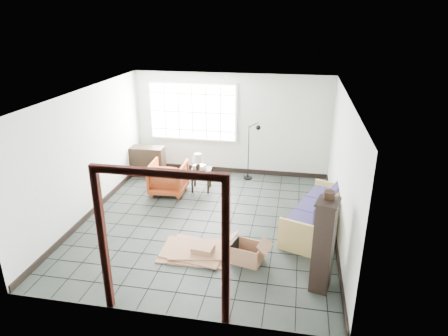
% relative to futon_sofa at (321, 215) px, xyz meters
% --- Properties ---
extents(ground, '(5.50, 5.50, 0.00)m').
position_rel_futon_sofa_xyz_m(ground, '(-2.21, -0.07, -0.33)').
color(ground, black).
rests_on(ground, ground).
extents(room_shell, '(5.02, 5.52, 2.61)m').
position_rel_futon_sofa_xyz_m(room_shell, '(-2.21, -0.04, 1.35)').
color(room_shell, silver).
rests_on(room_shell, ground).
extents(window_panel, '(2.32, 0.08, 1.52)m').
position_rel_futon_sofa_xyz_m(window_panel, '(-3.21, 2.63, 1.27)').
color(window_panel, silver).
rests_on(window_panel, ground).
extents(doorway_trim, '(1.80, 0.08, 2.20)m').
position_rel_futon_sofa_xyz_m(doorway_trim, '(-2.21, -2.77, 1.05)').
color(doorway_trim, black).
rests_on(doorway_trim, ground).
extents(futon_sofa, '(1.42, 2.19, 0.91)m').
position_rel_futon_sofa_xyz_m(futon_sofa, '(0.00, 0.00, 0.00)').
color(futon_sofa, '#AA8D4D').
rests_on(futon_sofa, ground).
extents(armchair, '(0.84, 0.79, 0.83)m').
position_rel_futon_sofa_xyz_m(armchair, '(-3.44, 1.15, 0.09)').
color(armchair, maroon).
rests_on(armchair, ground).
extents(side_table, '(0.51, 0.51, 0.52)m').
position_rel_futon_sofa_xyz_m(side_table, '(-2.72, 1.44, 0.10)').
color(side_table, black).
rests_on(side_table, ground).
extents(table_lamp, '(0.34, 0.34, 0.40)m').
position_rel_futon_sofa_xyz_m(table_lamp, '(-2.78, 1.40, 0.47)').
color(table_lamp, black).
rests_on(table_lamp, side_table).
extents(projector, '(0.31, 0.27, 0.10)m').
position_rel_futon_sofa_xyz_m(projector, '(-2.78, 1.48, 0.23)').
color(projector, silver).
rests_on(projector, side_table).
extents(floor_lamp, '(0.45, 0.29, 1.48)m').
position_rel_futon_sofa_xyz_m(floor_lamp, '(-1.61, 2.32, 0.46)').
color(floor_lamp, black).
rests_on(floor_lamp, ground).
extents(console_shelf, '(1.01, 0.43, 0.77)m').
position_rel_futon_sofa_xyz_m(console_shelf, '(-4.36, 2.06, 0.06)').
color(console_shelf, black).
rests_on(console_shelf, ground).
extents(tall_shelf, '(0.40, 0.47, 1.48)m').
position_rel_futon_sofa_xyz_m(tall_shelf, '(-0.06, -1.78, 0.43)').
color(tall_shelf, black).
rests_on(tall_shelf, ground).
extents(pot, '(0.19, 0.19, 0.11)m').
position_rel_futon_sofa_xyz_m(pot, '(-0.05, -1.71, 1.21)').
color(pot, black).
rests_on(pot, tall_shelf).
extents(open_box, '(0.86, 0.55, 0.45)m').
position_rel_futon_sofa_xyz_m(open_box, '(-1.26, -1.30, -0.17)').
color(open_box, '#9C6A4B').
rests_on(open_box, ground).
extents(cardboard_pile, '(1.25, 0.96, 0.18)m').
position_rel_futon_sofa_xyz_m(cardboard_pile, '(-2.17, -1.22, -0.28)').
color(cardboard_pile, '#9C6A4B').
rests_on(cardboard_pile, ground).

